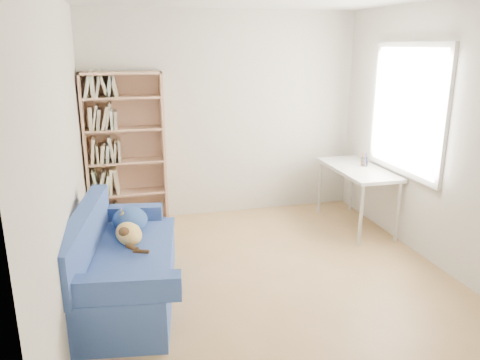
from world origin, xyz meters
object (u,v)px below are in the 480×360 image
object	(u,v)px
sofa	(121,265)
bookshelf	(126,157)
pen_cup	(364,161)
desk	(357,174)

from	to	relation	value
sofa	bookshelf	size ratio (longest dim) A/B	0.96
sofa	pen_cup	size ratio (longest dim) A/B	10.71
sofa	bookshelf	distance (m)	1.90
sofa	bookshelf	world-z (taller)	bookshelf
sofa	desk	xyz separation A→B (m)	(2.82, 1.06, 0.36)
desk	pen_cup	size ratio (longest dim) A/B	7.26
desk	pen_cup	distance (m)	0.19
bookshelf	pen_cup	distance (m)	2.91
desk	pen_cup	xyz separation A→B (m)	(0.12, 0.06, 0.14)
desk	pen_cup	bearing A→B (deg)	28.14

